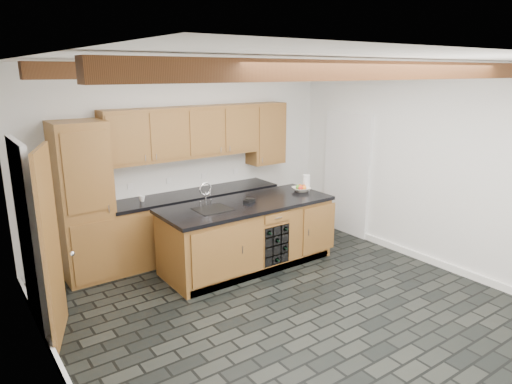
# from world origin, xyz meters

# --- Properties ---
(ground) EXTENTS (5.00, 5.00, 0.00)m
(ground) POSITION_xyz_m (0.00, 0.00, 0.00)
(ground) COLOR black
(ground) RESTS_ON ground
(room_shell) EXTENTS (5.01, 5.00, 5.00)m
(room_shell) POSITION_xyz_m (-0.09, 0.53, 1.53)
(room_shell) COLOR white
(room_shell) RESTS_ON ground
(back_cabinetry) EXTENTS (3.65, 0.62, 2.20)m
(back_cabinetry) POSITION_xyz_m (-0.38, 2.24, 0.98)
(back_cabinetry) COLOR olive
(back_cabinetry) RESTS_ON ground
(island) EXTENTS (2.48, 0.96, 0.93)m
(island) POSITION_xyz_m (0.31, 1.28, 0.46)
(island) COLOR olive
(island) RESTS_ON ground
(faucet) EXTENTS (0.45, 0.40, 0.34)m
(faucet) POSITION_xyz_m (-0.25, 1.33, 0.96)
(faucet) COLOR black
(faucet) RESTS_ON island
(kitchen_scale) EXTENTS (0.20, 0.16, 0.05)m
(kitchen_scale) POSITION_xyz_m (0.34, 1.30, 0.96)
(kitchen_scale) COLOR black
(kitchen_scale) RESTS_ON island
(fruit_bowl) EXTENTS (0.31, 0.31, 0.07)m
(fruit_bowl) POSITION_xyz_m (1.31, 1.32, 0.96)
(fruit_bowl) COLOR beige
(fruit_bowl) RESTS_ON island
(fruit_cluster) EXTENTS (0.16, 0.17, 0.07)m
(fruit_cluster) POSITION_xyz_m (1.31, 1.32, 1.00)
(fruit_cluster) COLOR #B83818
(fruit_cluster) RESTS_ON fruit_bowl
(paper_towel) EXTENTS (0.11, 0.11, 0.24)m
(paper_towel) POSITION_xyz_m (1.42, 1.33, 1.05)
(paper_towel) COLOR white
(paper_towel) RESTS_ON island
(mug) EXTENTS (0.10, 0.10, 0.08)m
(mug) POSITION_xyz_m (-0.86, 2.20, 0.97)
(mug) COLOR white
(mug) RESTS_ON back_cabinetry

